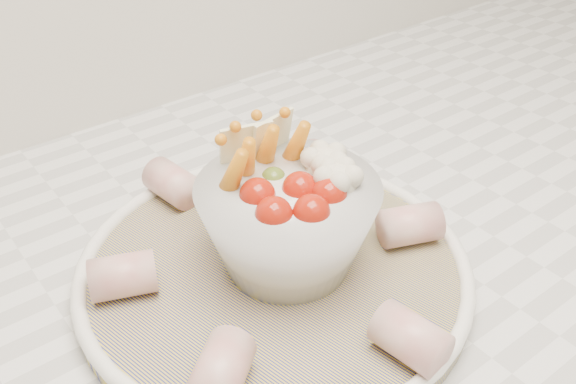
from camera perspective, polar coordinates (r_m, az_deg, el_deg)
serving_platter at (r=0.52m, az=-1.25°, el=-6.83°), size 0.37×0.37×0.02m
veggie_bowl at (r=0.49m, az=0.02°, el=-2.42°), size 0.14×0.14×0.11m
cured_meat_rolls at (r=0.51m, az=-1.28°, el=-5.09°), size 0.27×0.31×0.03m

